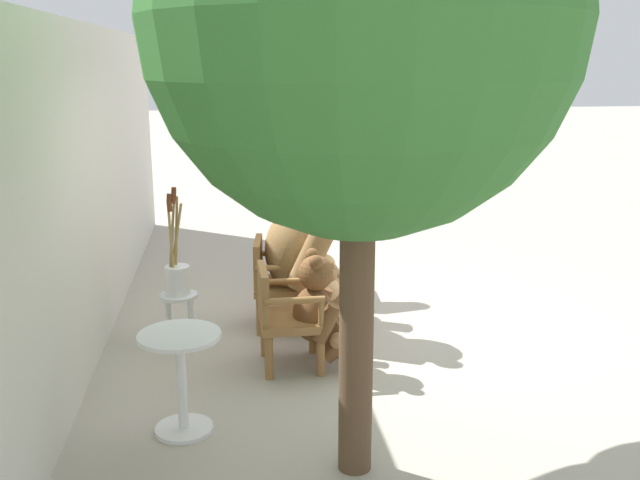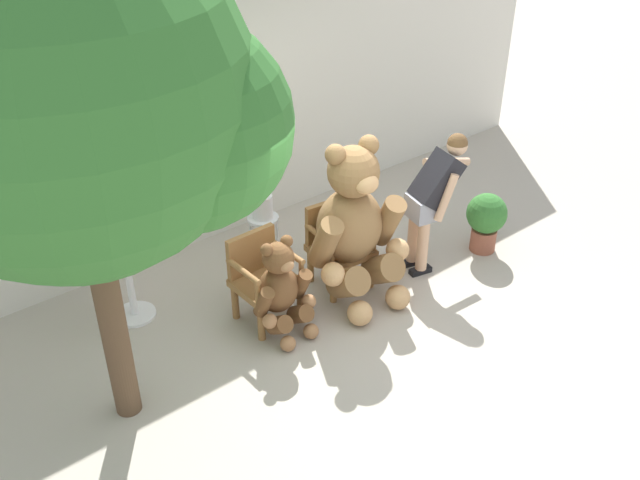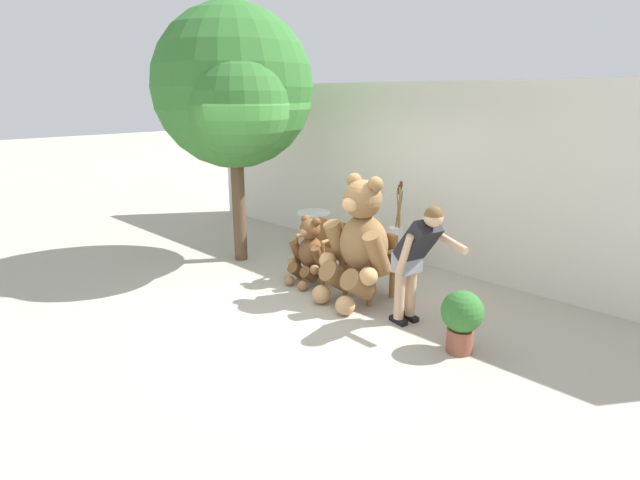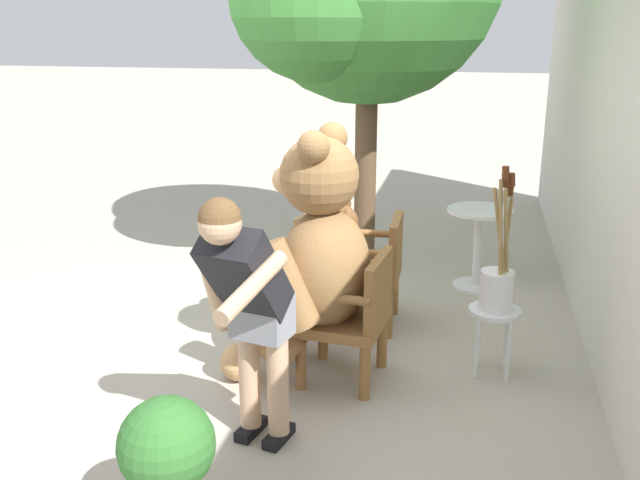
{
  "view_description": "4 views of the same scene",
  "coord_description": "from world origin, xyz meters",
  "px_view_note": "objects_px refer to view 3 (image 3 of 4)",
  "views": [
    {
      "loc": [
        -5.98,
        1.17,
        2.51
      ],
      "look_at": [
        0.06,
        0.39,
        0.95
      ],
      "focal_mm": 40.0,
      "sensor_mm": 36.0,
      "label": 1
    },
    {
      "loc": [
        -3.47,
        -3.84,
        4.31
      ],
      "look_at": [
        -0.06,
        0.39,
        0.88
      ],
      "focal_mm": 40.0,
      "sensor_mm": 36.0,
      "label": 2
    },
    {
      "loc": [
        4.38,
        -4.21,
        2.62
      ],
      "look_at": [
        0.07,
        0.15,
        0.82
      ],
      "focal_mm": 28.0,
      "sensor_mm": 36.0,
      "label": 3
    },
    {
      "loc": [
        4.64,
        1.46,
        2.26
      ],
      "look_at": [
        0.38,
        0.52,
        0.92
      ],
      "focal_mm": 40.0,
      "sensor_mm": 36.0,
      "label": 4
    }
  ],
  "objects_px": {
    "round_side_table": "(314,227)",
    "patio_tree": "(234,91)",
    "teddy_bear_small": "(309,251)",
    "potted_plant": "(462,317)",
    "wooden_chair_right": "(372,263)",
    "teddy_bear_large": "(359,241)",
    "wooden_chair_left": "(323,248)",
    "person_visitor": "(416,253)",
    "brush_bucket": "(396,232)",
    "white_stool": "(395,251)"
  },
  "relations": [
    {
      "from": "round_side_table",
      "to": "patio_tree",
      "type": "relative_size",
      "value": 0.18
    },
    {
      "from": "teddy_bear_small",
      "to": "potted_plant",
      "type": "distance_m",
      "value": 2.57
    },
    {
      "from": "wooden_chair_right",
      "to": "teddy_bear_large",
      "type": "xyz_separation_m",
      "value": [
        -0.02,
        -0.27,
        0.35
      ]
    },
    {
      "from": "wooden_chair_left",
      "to": "patio_tree",
      "type": "xyz_separation_m",
      "value": [
        -1.48,
        -0.38,
        2.2
      ]
    },
    {
      "from": "teddy_bear_large",
      "to": "person_visitor",
      "type": "xyz_separation_m",
      "value": [
        0.95,
        -0.12,
        0.08
      ]
    },
    {
      "from": "teddy_bear_large",
      "to": "brush_bucket",
      "type": "bearing_deg",
      "value": 102.85
    },
    {
      "from": "person_visitor",
      "to": "white_stool",
      "type": "bearing_deg",
      "value": 133.4
    },
    {
      "from": "wooden_chair_right",
      "to": "white_stool",
      "type": "relative_size",
      "value": 1.87
    },
    {
      "from": "teddy_bear_large",
      "to": "wooden_chair_right",
      "type": "bearing_deg",
      "value": 86.81
    },
    {
      "from": "wooden_chair_right",
      "to": "round_side_table",
      "type": "relative_size",
      "value": 1.19
    },
    {
      "from": "teddy_bear_large",
      "to": "round_side_table",
      "type": "relative_size",
      "value": 2.31
    },
    {
      "from": "teddy_bear_small",
      "to": "person_visitor",
      "type": "relative_size",
      "value": 0.66
    },
    {
      "from": "person_visitor",
      "to": "brush_bucket",
      "type": "bearing_deg",
      "value": 133.24
    },
    {
      "from": "person_visitor",
      "to": "teddy_bear_large",
      "type": "bearing_deg",
      "value": 172.8
    },
    {
      "from": "wooden_chair_left",
      "to": "brush_bucket",
      "type": "xyz_separation_m",
      "value": [
        0.64,
        0.9,
        0.2
      ]
    },
    {
      "from": "teddy_bear_small",
      "to": "round_side_table",
      "type": "xyz_separation_m",
      "value": [
        -0.99,
        1.07,
        -0.03
      ]
    },
    {
      "from": "teddy_bear_small",
      "to": "round_side_table",
      "type": "relative_size",
      "value": 1.37
    },
    {
      "from": "wooden_chair_left",
      "to": "white_stool",
      "type": "distance_m",
      "value": 1.1
    },
    {
      "from": "wooden_chair_left",
      "to": "wooden_chair_right",
      "type": "relative_size",
      "value": 1.0
    },
    {
      "from": "white_stool",
      "to": "potted_plant",
      "type": "relative_size",
      "value": 0.68
    },
    {
      "from": "person_visitor",
      "to": "brush_bucket",
      "type": "relative_size",
      "value": 1.55
    },
    {
      "from": "teddy_bear_small",
      "to": "brush_bucket",
      "type": "relative_size",
      "value": 1.03
    },
    {
      "from": "patio_tree",
      "to": "wooden_chair_left",
      "type": "bearing_deg",
      "value": 14.36
    },
    {
      "from": "wooden_chair_right",
      "to": "teddy_bear_small",
      "type": "distance_m",
      "value": 0.96
    },
    {
      "from": "patio_tree",
      "to": "brush_bucket",
      "type": "bearing_deg",
      "value": 31.16
    },
    {
      "from": "potted_plant",
      "to": "white_stool",
      "type": "bearing_deg",
      "value": 142.98
    },
    {
      "from": "brush_bucket",
      "to": "patio_tree",
      "type": "relative_size",
      "value": 0.24
    },
    {
      "from": "teddy_bear_small",
      "to": "round_side_table",
      "type": "bearing_deg",
      "value": 132.51
    },
    {
      "from": "teddy_bear_small",
      "to": "wooden_chair_right",
      "type": "bearing_deg",
      "value": 17.82
    },
    {
      "from": "wooden_chair_left",
      "to": "patio_tree",
      "type": "bearing_deg",
      "value": -165.64
    },
    {
      "from": "wooden_chair_right",
      "to": "person_visitor",
      "type": "xyz_separation_m",
      "value": [
        0.93,
        -0.39,
        0.43
      ]
    },
    {
      "from": "potted_plant",
      "to": "teddy_bear_small",
      "type": "bearing_deg",
      "value": 174.21
    },
    {
      "from": "wooden_chair_right",
      "to": "potted_plant",
      "type": "xyz_separation_m",
      "value": [
        1.64,
        -0.55,
        -0.07
      ]
    },
    {
      "from": "teddy_bear_small",
      "to": "white_stool",
      "type": "xyz_separation_m",
      "value": [
        0.63,
        1.19,
        -0.13
      ]
    },
    {
      "from": "brush_bucket",
      "to": "round_side_table",
      "type": "height_order",
      "value": "brush_bucket"
    },
    {
      "from": "wooden_chair_left",
      "to": "patio_tree",
      "type": "relative_size",
      "value": 0.22
    },
    {
      "from": "wooden_chair_left",
      "to": "patio_tree",
      "type": "height_order",
      "value": "patio_tree"
    },
    {
      "from": "teddy_bear_large",
      "to": "patio_tree",
      "type": "xyz_separation_m",
      "value": [
        -2.38,
        -0.11,
        1.85
      ]
    },
    {
      "from": "wooden_chair_left",
      "to": "white_stool",
      "type": "bearing_deg",
      "value": 54.81
    },
    {
      "from": "teddy_bear_small",
      "to": "white_stool",
      "type": "height_order",
      "value": "teddy_bear_small"
    },
    {
      "from": "person_visitor",
      "to": "brush_bucket",
      "type": "distance_m",
      "value": 1.79
    },
    {
      "from": "teddy_bear_small",
      "to": "patio_tree",
      "type": "distance_m",
      "value": 2.64
    },
    {
      "from": "person_visitor",
      "to": "brush_bucket",
      "type": "xyz_separation_m",
      "value": [
        -1.21,
        1.29,
        -0.23
      ]
    },
    {
      "from": "teddy_bear_small",
      "to": "patio_tree",
      "type": "xyz_separation_m",
      "value": [
        -1.48,
        -0.08,
        2.18
      ]
    },
    {
      "from": "white_stool",
      "to": "round_side_table",
      "type": "height_order",
      "value": "round_side_table"
    },
    {
      "from": "teddy_bear_large",
      "to": "patio_tree",
      "type": "height_order",
      "value": "patio_tree"
    },
    {
      "from": "wooden_chair_left",
      "to": "patio_tree",
      "type": "distance_m",
      "value": 2.68
    },
    {
      "from": "teddy_bear_large",
      "to": "white_stool",
      "type": "height_order",
      "value": "teddy_bear_large"
    },
    {
      "from": "wooden_chair_left",
      "to": "teddy_bear_small",
      "type": "height_order",
      "value": "teddy_bear_small"
    },
    {
      "from": "teddy_bear_large",
      "to": "white_stool",
      "type": "relative_size",
      "value": 3.61
    }
  ]
}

